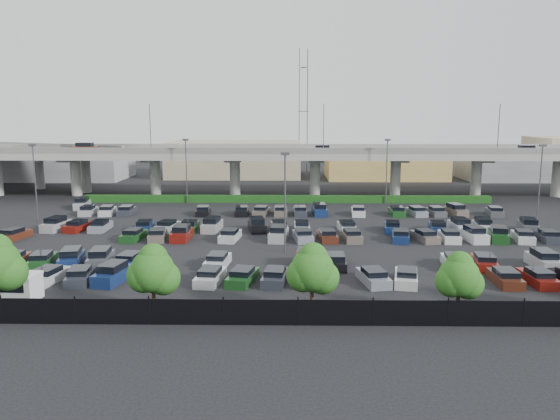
% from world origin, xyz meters
% --- Properties ---
extents(ground, '(280.00, 280.00, 0.00)m').
position_xyz_m(ground, '(0.00, 0.00, 0.00)').
color(ground, black).
extents(overpass, '(150.00, 13.00, 15.80)m').
position_xyz_m(overpass, '(-0.25, 31.97, 6.97)').
color(overpass, gray).
rests_on(overpass, ground).
extents(on_ramp, '(50.93, 30.13, 8.80)m').
position_xyz_m(on_ramp, '(-52.10, 43.05, 6.86)').
color(on_ramp, gray).
rests_on(on_ramp, ground).
extents(hedge, '(66.00, 1.60, 1.10)m').
position_xyz_m(hedge, '(0.00, 25.00, 0.55)').
color(hedge, '#103710').
rests_on(hedge, ground).
extents(fence, '(70.00, 0.10, 2.00)m').
position_xyz_m(fence, '(-0.05, -28.00, 0.90)').
color(fence, black).
rests_on(fence, ground).
extents(tree_row, '(65.07, 3.66, 5.94)m').
position_xyz_m(tree_row, '(0.70, -26.53, 3.52)').
color(tree_row, '#332316').
rests_on(tree_row, ground).
extents(parked_cars, '(63.15, 41.67, 1.67)m').
position_xyz_m(parked_cars, '(0.25, -3.66, 0.60)').
color(parked_cars, white).
rests_on(parked_cars, ground).
extents(light_poles, '(66.90, 48.38, 10.30)m').
position_xyz_m(light_poles, '(-4.13, 2.00, 6.24)').
color(light_poles, '#48474C').
rests_on(light_poles, ground).
extents(distant_buildings, '(138.00, 24.00, 9.00)m').
position_xyz_m(distant_buildings, '(12.38, 61.81, 3.74)').
color(distant_buildings, gray).
rests_on(distant_buildings, ground).
extents(comm_tower, '(2.40, 2.40, 30.00)m').
position_xyz_m(comm_tower, '(4.00, 74.00, 15.61)').
color(comm_tower, '#48474C').
rests_on(comm_tower, ground).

